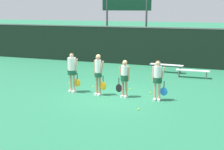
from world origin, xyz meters
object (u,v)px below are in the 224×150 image
player_3 (158,77)px  tennis_ball_4 (69,83)px  bench_far (166,66)px  tennis_ball_3 (130,89)px  scoreboard (126,6)px  tennis_ball_5 (138,109)px  bench_courtside (193,71)px  tennis_ball_2 (167,91)px  player_0 (72,69)px  tennis_ball_1 (150,93)px  tennis_ball_0 (93,87)px  player_1 (98,71)px  player_2 (125,76)px

player_3 → tennis_ball_4: bearing=164.3°
bench_far → tennis_ball_3: bench_far is taller
bench_far → player_3: bearing=-81.0°
scoreboard → tennis_ball_5: scoreboard is taller
bench_courtside → tennis_ball_2: (-0.83, -3.34, -0.33)m
bench_far → player_0: size_ratio=1.10×
player_0 → tennis_ball_1: bearing=24.8°
player_0 → tennis_ball_0: 1.58m
bench_far → tennis_ball_0: 5.53m
bench_courtside → tennis_ball_3: size_ratio=27.62×
scoreboard → player_3: size_ratio=2.98×
player_0 → tennis_ball_0: bearing=70.7°
bench_courtside → tennis_ball_4: bench_courtside is taller
tennis_ball_5 → bench_far: bearing=91.3°
player_1 → tennis_ball_5: size_ratio=28.18×
tennis_ball_1 → tennis_ball_2: 0.90m
scoreboard → tennis_ball_5: size_ratio=78.27×
scoreboard → tennis_ball_2: size_ratio=74.98×
player_3 → tennis_ball_0: (-3.33, 1.07, -0.97)m
tennis_ball_0 → player_3: bearing=-17.8°
player_1 → tennis_ball_1: player_1 is taller
player_1 → tennis_ball_1: size_ratio=26.76×
bench_far → tennis_ball_2: size_ratio=29.54×
bench_courtside → scoreboard: bearing=138.3°
tennis_ball_1 → bench_courtside: bearing=69.2°
scoreboard → tennis_ball_3: (2.60, -8.00, -3.88)m
player_3 → tennis_ball_1: player_3 is taller
bench_courtside → player_1: 6.16m
player_1 → player_3: player_1 is taller
player_0 → tennis_ball_3: bearing=38.3°
player_2 → player_3: size_ratio=0.96×
bench_courtside → player_2: (-2.45, -4.85, 0.58)m
tennis_ball_0 → tennis_ball_1: 2.85m
player_0 → tennis_ball_2: size_ratio=26.88×
tennis_ball_5 → bench_courtside: bearing=77.2°
tennis_ball_0 → tennis_ball_1: (2.85, -0.14, -0.00)m
bench_courtside → player_2: 5.46m
player_0 → tennis_ball_4: size_ratio=28.29×
tennis_ball_5 → scoreboard: bearing=109.0°
scoreboard → bench_courtside: 7.67m
tennis_ball_0 → tennis_ball_2: tennis_ball_0 is taller
player_0 → tennis_ball_4: player_0 is taller
player_3 → tennis_ball_5: size_ratio=26.26×
player_1 → player_2: bearing=14.5°
tennis_ball_5 → tennis_ball_0: bearing=139.0°
tennis_ball_2 → bench_courtside: bearing=76.0°
tennis_ball_2 → player_2: bearing=-137.1°
player_1 → tennis_ball_0: (-0.72, 1.12, -1.04)m
bench_far → tennis_ball_5: (0.16, -7.31, -0.38)m
tennis_ball_4 → player_0: bearing=-57.9°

